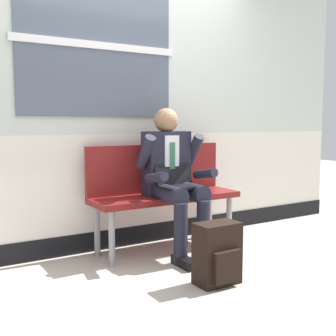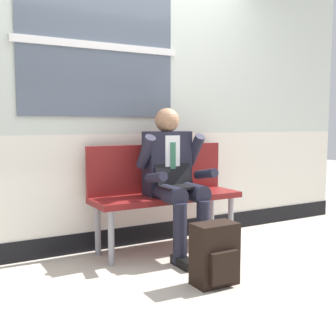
{
  "view_description": "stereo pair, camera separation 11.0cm",
  "coord_description": "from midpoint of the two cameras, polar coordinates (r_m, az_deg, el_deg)",
  "views": [
    {
      "loc": [
        -1.67,
        -2.85,
        1.11
      ],
      "look_at": [
        0.1,
        0.04,
        0.75
      ],
      "focal_mm": 44.9,
      "sensor_mm": 36.0,
      "label": 1
    },
    {
      "loc": [
        -1.57,
        -2.91,
        1.11
      ],
      "look_at": [
        0.1,
        0.04,
        0.75
      ],
      "focal_mm": 44.9,
      "sensor_mm": 36.0,
      "label": 2
    }
  ],
  "objects": [
    {
      "name": "ground_plane",
      "position": [
        3.49,
        -2.04,
        -12.51
      ],
      "size": [
        18.0,
        18.0,
        0.0
      ],
      "primitive_type": "plane",
      "color": "#B2A899"
    },
    {
      "name": "station_wall",
      "position": [
        3.83,
        -6.6,
        8.96
      ],
      "size": [
        5.19,
        0.16,
        2.62
      ],
      "color": "beige",
      "rests_on": "ground"
    },
    {
      "name": "bench_with_person",
      "position": [
        3.73,
        -1.68,
        -2.62
      ],
      "size": [
        1.33,
        0.42,
        0.92
      ],
      "color": "maroon",
      "rests_on": "ground"
    },
    {
      "name": "person_seated",
      "position": [
        3.54,
        -0.07,
        -1.17
      ],
      "size": [
        0.57,
        0.7,
        1.24
      ],
      "color": "#1E1E2D",
      "rests_on": "ground"
    },
    {
      "name": "backpack",
      "position": [
        2.98,
        5.7,
        -11.57
      ],
      "size": [
        0.31,
        0.22,
        0.43
      ],
      "color": "black",
      "rests_on": "ground"
    }
  ]
}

